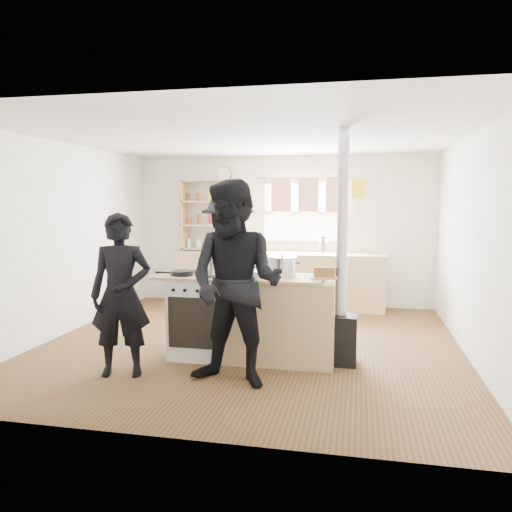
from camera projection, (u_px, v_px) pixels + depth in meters
name	position (u px, v px, depth m)	size (l,w,h in m)	color
ground	(250.00, 344.00, 6.11)	(5.00, 5.00, 0.01)	brown
back_counter	(279.00, 280.00, 8.22)	(3.40, 0.55, 0.90)	tan
shelving_unit	(211.00, 215.00, 8.46)	(1.00, 0.28, 1.20)	tan
thermos	(323.00, 246.00, 8.01)	(0.10, 0.10, 0.26)	silver
cooking_island	(252.00, 318.00, 5.49)	(1.97, 0.64, 0.93)	white
skillet_greens	(182.00, 273.00, 5.51)	(0.27, 0.27, 0.05)	black
roast_tray	(255.00, 273.00, 5.39)	(0.39, 0.34, 0.07)	silver
stockpot_stove	(211.00, 267.00, 5.64)	(0.20, 0.20, 0.17)	#BEBEC0
stockpot_counter	(282.00, 266.00, 5.48)	(0.32, 0.32, 0.23)	silver
bread_board	(324.00, 274.00, 5.27)	(0.29, 0.21, 0.12)	tan
flue_heater	(341.00, 304.00, 5.33)	(0.35, 0.35, 2.50)	black
person_near_left	(121.00, 295.00, 4.95)	(0.60, 0.39, 1.63)	black
person_near_right	(236.00, 284.00, 4.66)	(0.95, 0.74, 1.95)	black
person_far	(229.00, 265.00, 6.44)	(1.20, 0.69, 1.85)	black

